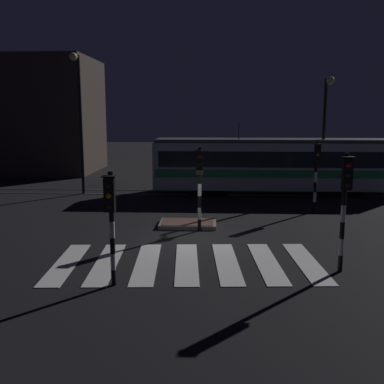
{
  "coord_description": "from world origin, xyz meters",
  "views": [
    {
      "loc": [
        0.84,
        -16.33,
        4.63
      ],
      "look_at": [
        -0.09,
        2.3,
        1.4
      ],
      "focal_mm": 41.79,
      "sensor_mm": 36.0,
      "label": 1
    }
  ],
  "objects": [
    {
      "name": "ground_plane",
      "position": [
        0.0,
        0.0,
        0.0
      ],
      "size": [
        120.0,
        120.0,
        0.0
      ],
      "primitive_type": "plane",
      "color": "black"
    },
    {
      "name": "rail_near",
      "position": [
        0.0,
        9.34,
        0.01
      ],
      "size": [
        80.0,
        0.12,
        0.03
      ],
      "primitive_type": "cube",
      "color": "#59595E",
      "rests_on": "ground"
    },
    {
      "name": "rail_far",
      "position": [
        0.0,
        10.78,
        0.01
      ],
      "size": [
        80.0,
        0.12,
        0.03
      ],
      "primitive_type": "cube",
      "color": "#59595E",
      "rests_on": "ground"
    },
    {
      "name": "crosswalk_zebra",
      "position": [
        0.0,
        -2.83,
        0.01
      ],
      "size": [
        8.56,
        4.55,
        0.02
      ],
      "color": "silver",
      "rests_on": "ground"
    },
    {
      "name": "traffic_island",
      "position": [
        -0.25,
        2.02,
        0.09
      ],
      "size": [
        2.37,
        1.51,
        0.18
      ],
      "color": "slate",
      "rests_on": "ground"
    },
    {
      "name": "traffic_light_kerb_mid_left",
      "position": [
        -1.9,
        -4.85,
        2.08
      ],
      "size": [
        0.36,
        0.42,
        3.16
      ],
      "color": "black",
      "rests_on": "ground"
    },
    {
      "name": "traffic_light_median_centre",
      "position": [
        0.27,
        1.09,
        2.22
      ],
      "size": [
        0.36,
        0.42,
        3.37
      ],
      "color": "black",
      "rests_on": "ground"
    },
    {
      "name": "traffic_light_corner_far_right",
      "position": [
        5.69,
        4.99,
        2.23
      ],
      "size": [
        0.36,
        0.42,
        3.39
      ],
      "color": "black",
      "rests_on": "ground"
    },
    {
      "name": "traffic_light_corner_near_right",
      "position": [
        4.63,
        -3.43,
        2.35
      ],
      "size": [
        0.36,
        0.42,
        3.56
      ],
      "color": "black",
      "rests_on": "ground"
    },
    {
      "name": "street_lamp_trackside_right",
      "position": [
        7.04,
        9.28,
        4.27
      ],
      "size": [
        0.44,
        1.21,
        6.67
      ],
      "color": "black",
      "rests_on": "ground"
    },
    {
      "name": "street_lamp_trackside_left",
      "position": [
        -6.9,
        9.22,
        4.99
      ],
      "size": [
        0.44,
        1.21,
        7.98
      ],
      "color": "black",
      "rests_on": "ground"
    },
    {
      "name": "tram",
      "position": [
        4.4,
        10.05,
        1.74
      ],
      "size": [
        14.32,
        2.58,
        4.15
      ],
      "color": "silver",
      "rests_on": "ground"
    }
  ]
}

